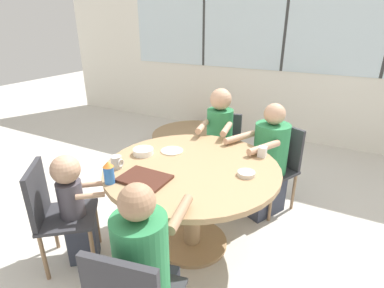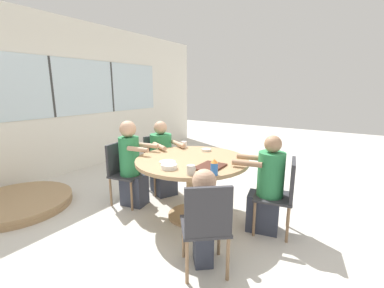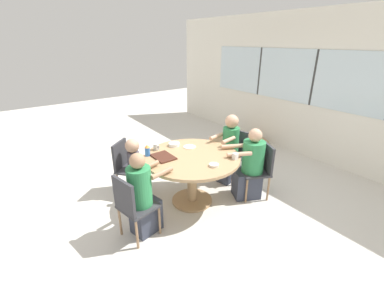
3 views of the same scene
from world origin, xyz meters
TOP-DOWN VIEW (x-y plane):
  - ground_plane at (0.00, 0.00)m, footprint 16.00×16.00m
  - wall_back_with_windows at (0.00, 2.90)m, footprint 8.40×0.08m
  - dining_table at (0.00, 0.00)m, footprint 1.35×1.35m
  - chair_for_woman_green_shirt at (0.47, 0.94)m, footprint 0.54×0.54m
  - chair_for_man_teal_shirt at (-0.17, 1.03)m, footprint 0.46×0.46m
  - chair_for_toddler at (-0.81, -0.66)m, footprint 0.56×0.56m
  - person_woman_green_shirt at (0.40, 0.79)m, footprint 0.55×0.66m
  - person_man_blue_shirt at (0.18, -0.87)m, footprint 0.38×0.56m
  - person_man_teal_shirt at (-0.15, 0.88)m, footprint 0.35×0.53m
  - person_toddler at (-0.69, -0.57)m, footprint 0.37×0.35m
  - food_tray_dark at (-0.19, -0.35)m, footprint 0.34×0.25m
  - coffee_mug at (-0.48, -0.30)m, footprint 0.09×0.08m
  - sippy_cup at (-0.38, -0.50)m, footprint 0.07×0.07m
  - milk_carton_small at (0.43, 0.41)m, footprint 0.06×0.06m
  - bowl_white_shallow at (0.42, 0.04)m, footprint 0.13×0.13m
  - bowl_cereal at (-0.46, -0.01)m, footprint 0.17×0.17m
  - plate_tortillas at (-0.28, 0.16)m, footprint 0.19×0.19m
  - folded_table_stack at (-1.07, 2.11)m, footprint 1.34×1.34m

SIDE VIEW (x-z plane):
  - ground_plane at x=0.00m, z-range 0.00..0.00m
  - folded_table_stack at x=-1.07m, z-range 0.00..0.12m
  - person_toddler at x=-0.69m, z-range 0.02..0.93m
  - person_woman_green_shirt at x=0.40m, z-range -0.06..1.04m
  - person_man_blue_shirt at x=0.18m, z-range -0.05..1.04m
  - chair_for_woman_green_shirt at x=0.47m, z-range 0.08..0.92m
  - chair_for_man_teal_shirt at x=-0.17m, z-range 0.08..0.92m
  - chair_for_toddler at x=-0.81m, z-range 0.08..0.92m
  - person_man_teal_shirt at x=-0.15m, z-range -0.04..1.13m
  - dining_table at x=0.00m, z-range 0.22..0.97m
  - plate_tortillas at x=-0.28m, z-range 0.75..0.76m
  - food_tray_dark at x=-0.19m, z-range 0.75..0.77m
  - bowl_white_shallow at x=0.42m, z-range 0.75..0.78m
  - bowl_cereal at x=-0.46m, z-range 0.75..0.80m
  - milk_carton_small at x=0.43m, z-range 0.75..0.84m
  - coffee_mug at x=-0.48m, z-range 0.75..0.85m
  - sippy_cup at x=-0.38m, z-range 0.75..0.92m
  - wall_back_with_windows at x=0.00m, z-range 0.01..2.81m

